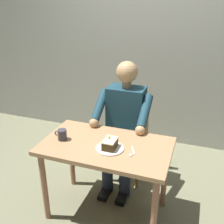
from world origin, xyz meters
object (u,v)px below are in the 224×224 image
cake_slice (110,144)px  dessert_spoon (132,153)px  dining_table (106,154)px  seated_person (124,124)px  coffee_cup (62,134)px  chair (128,132)px

cake_slice → dessert_spoon: 0.19m
dining_table → seated_person: seated_person is taller
coffee_cup → dessert_spoon: (-0.61, 0.01, -0.04)m
dining_table → coffee_cup: (0.38, 0.05, 0.14)m
chair → seated_person: seated_person is taller
chair → cake_slice: 0.76m
chair → coffee_cup: 0.84m
dining_table → coffee_cup: 0.41m
chair → seated_person: 0.24m
chair → dessert_spoon: (-0.24, 0.72, 0.22)m
seated_person → coffee_cup: 0.66m
cake_slice → dining_table: bearing=-45.5°
cake_slice → dessert_spoon: (-0.18, 0.00, -0.04)m
seated_person → coffee_cup: seated_person is taller
coffee_cup → dessert_spoon: bearing=179.1°
cake_slice → dessert_spoon: cake_slice is taller
dining_table → chair: chair is taller
chair → seated_person: (0.00, 0.17, 0.17)m
chair → dessert_spoon: size_ratio=6.41×
seated_person → cake_slice: 0.55m
dining_table → chair: bearing=-90.0°
dessert_spoon → seated_person: bearing=-66.7°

